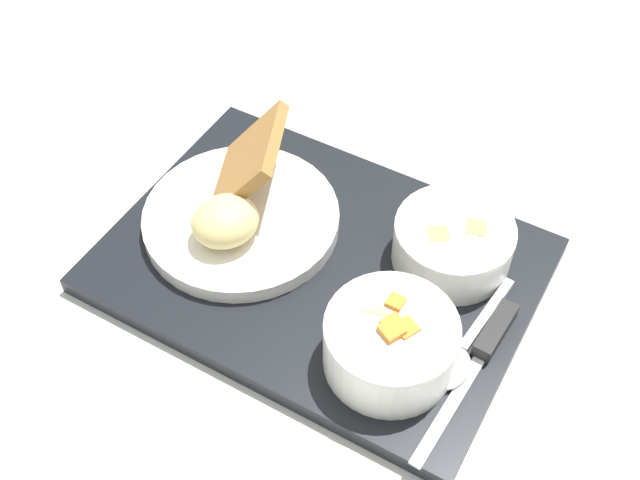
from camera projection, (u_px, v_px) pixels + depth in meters
name	position (u px, v px, depth m)	size (l,w,h in m)	color
ground_plane	(320.00, 271.00, 0.82)	(4.00, 4.00, 0.00)	silver
serving_tray	(320.00, 265.00, 0.81)	(0.44, 0.34, 0.02)	black
bowl_salad	(390.00, 342.00, 0.70)	(0.12, 0.12, 0.06)	white
bowl_soup	(453.00, 240.00, 0.78)	(0.12, 0.12, 0.05)	white
plate_main	(239.00, 212.00, 0.82)	(0.20, 0.20, 0.09)	white
knife	(488.00, 343.00, 0.73)	(0.02, 0.19, 0.02)	silver
spoon	(459.00, 354.00, 0.72)	(0.04, 0.14, 0.01)	silver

